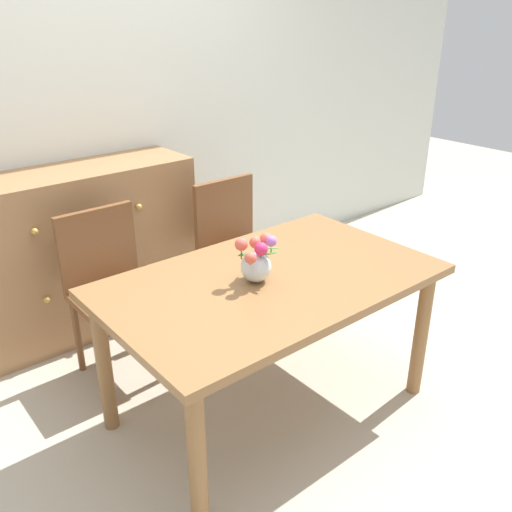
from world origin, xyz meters
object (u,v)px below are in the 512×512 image
object	(u,v)px
dining_table	(271,295)
flower_vase	(256,261)
chair_left	(111,283)
dresser	(79,252)
chair_right	(236,243)

from	to	relation	value
dining_table	flower_vase	size ratio (longest dim) A/B	7.07
chair_left	dresser	size ratio (longest dim) A/B	0.64
dining_table	chair_right	world-z (taller)	chair_right
dining_table	chair_left	distance (m)	0.91
dresser	flower_vase	size ratio (longest dim) A/B	6.60
chair_left	chair_right	size ratio (longest dim) A/B	1.00
dining_table	flower_vase	bearing A→B (deg)	171.75
chair_right	dresser	distance (m)	0.94
chair_right	chair_left	bearing A→B (deg)	0.00
chair_left	chair_right	xyz separation A→B (m)	(0.82, 0.00, 0.00)
chair_right	flower_vase	distance (m)	0.98
chair_left	dresser	xyz separation A→B (m)	(0.05, 0.53, -0.02)
flower_vase	dining_table	bearing A→B (deg)	-8.25
chair_left	dresser	distance (m)	0.53
chair_right	dresser	size ratio (longest dim) A/B	0.64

